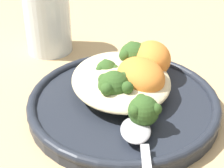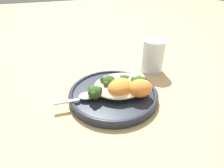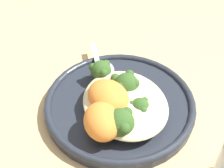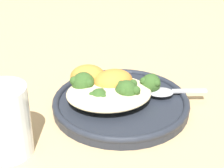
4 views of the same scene
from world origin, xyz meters
name	(u,v)px [view 1 (image 1 of 4)]	position (x,y,z in m)	size (l,w,h in m)	color
ground_plane	(124,114)	(0.00, 0.00, 0.00)	(4.00, 4.00, 0.00)	tan
plate	(124,103)	(-0.01, 0.00, 0.01)	(0.24, 0.24, 0.02)	#232833
quinoa_mound	(123,79)	(-0.03, 0.00, 0.03)	(0.15, 0.12, 0.02)	beige
broccoli_stalk_0	(135,59)	(-0.06, 0.03, 0.04)	(0.09, 0.04, 0.04)	#8EB25B
broccoli_stalk_1	(115,74)	(-0.04, -0.01, 0.03)	(0.06, 0.07, 0.03)	#8EB25B
broccoli_stalk_2	(118,88)	(0.00, -0.01, 0.04)	(0.06, 0.08, 0.04)	#8EB25B
broccoli_stalk_3	(144,107)	(0.04, 0.01, 0.04)	(0.09, 0.05, 0.03)	#8EB25B
sweet_potato_chunk_0	(141,76)	(-0.02, 0.02, 0.04)	(0.07, 0.06, 0.04)	orange
sweet_potato_chunk_1	(152,58)	(-0.06, 0.05, 0.04)	(0.06, 0.05, 0.04)	orange
spoon	(140,135)	(0.07, 0.00, 0.03)	(0.11, 0.04, 0.01)	#B7B7BC
water_glass	(48,19)	(-0.19, -0.09, 0.05)	(0.07, 0.07, 0.11)	silver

